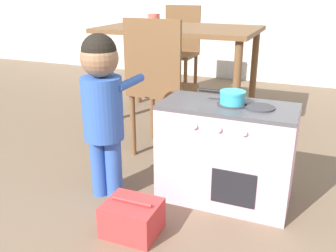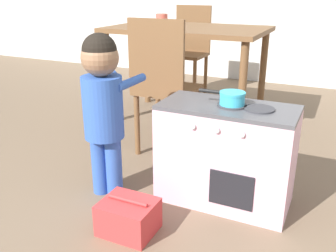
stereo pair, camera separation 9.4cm
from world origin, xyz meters
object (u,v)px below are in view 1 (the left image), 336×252
(toy_basket, at_px, (132,218))
(dining_chair_far, at_px, (179,49))
(toy_pot, at_px, (232,96))
(cup_on_table, at_px, (154,21))
(play_kitchen, at_px, (226,153))
(dining_chair_near, at_px, (159,85))
(dining_table, at_px, (180,40))
(child_figure, at_px, (102,99))

(toy_basket, distance_m, dining_chair_far, 2.41)
(toy_pot, bearing_deg, cup_on_table, 131.35)
(toy_pot, xyz_separation_m, dining_chair_far, (-0.97, 1.83, -0.09))
(play_kitchen, xyz_separation_m, toy_pot, (0.01, 0.00, 0.31))
(dining_chair_near, distance_m, dining_chair_far, 1.48)
(toy_basket, relative_size, dining_chair_near, 0.28)
(cup_on_table, bearing_deg, toy_pot, -48.65)
(dining_chair_near, height_order, dining_chair_far, same)
(dining_chair_near, bearing_deg, cup_on_table, 117.14)
(dining_table, bearing_deg, dining_chair_near, -79.73)
(dining_table, bearing_deg, cup_on_table, -142.78)
(toy_basket, xyz_separation_m, dining_chair_far, (-0.64, 2.29, 0.40))
(cup_on_table, bearing_deg, dining_chair_near, -62.86)
(toy_pot, distance_m, cup_on_table, 1.33)
(child_figure, bearing_deg, toy_basket, -41.70)
(dining_chair_near, bearing_deg, toy_basket, -74.66)
(toy_basket, xyz_separation_m, cup_on_table, (-0.53, 1.43, 0.75))
(toy_pot, height_order, cup_on_table, cup_on_table)
(toy_pot, height_order, child_figure, child_figure)
(toy_pot, bearing_deg, child_figure, -161.09)
(play_kitchen, distance_m, child_figure, 0.69)
(toy_pot, relative_size, child_figure, 0.27)
(dining_table, distance_m, dining_chair_far, 0.80)
(toy_pot, height_order, toy_basket, toy_pot)
(toy_pot, distance_m, child_figure, 0.64)
(dining_table, bearing_deg, toy_pot, -57.86)
(toy_basket, distance_m, dining_chair_near, 0.98)
(toy_pot, distance_m, dining_chair_far, 2.07)
(toy_basket, relative_size, dining_table, 0.20)
(toy_basket, relative_size, cup_on_table, 2.40)
(child_figure, distance_m, cup_on_table, 1.24)
(child_figure, bearing_deg, toy_pot, 18.91)
(play_kitchen, relative_size, child_figure, 0.77)
(child_figure, height_order, dining_table, child_figure)
(toy_basket, bearing_deg, dining_chair_near, 105.34)
(play_kitchen, relative_size, dining_chair_near, 0.75)
(dining_chair_far, relative_size, cup_on_table, 8.71)
(dining_chair_near, bearing_deg, play_kitchen, -36.23)
(dining_table, xyz_separation_m, dining_chair_near, (0.13, -0.70, -0.19))
(play_kitchen, xyz_separation_m, dining_chair_near, (-0.55, 0.41, 0.22))
(child_figure, bearing_deg, dining_chair_near, 85.96)
(play_kitchen, bearing_deg, dining_table, 121.65)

